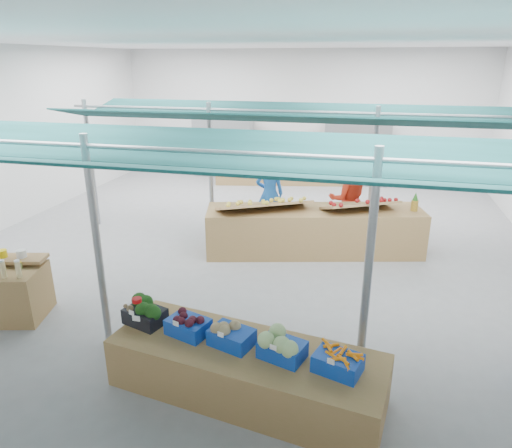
# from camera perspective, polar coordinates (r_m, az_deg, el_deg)

# --- Properties ---
(floor) EXTENTS (13.00, 13.00, 0.00)m
(floor) POSITION_cam_1_polar(r_m,az_deg,el_deg) (9.99, -0.93, -2.79)
(floor) COLOR slate
(floor) RESTS_ON ground
(hall) EXTENTS (13.00, 13.00, 13.00)m
(hall) POSITION_cam_1_polar(r_m,az_deg,el_deg) (10.69, 1.04, 13.39)
(hall) COLOR silver
(hall) RESTS_ON ground
(pole_grid) EXTENTS (10.00, 4.60, 3.00)m
(pole_grid) POSITION_cam_1_polar(r_m,az_deg,el_deg) (7.62, 1.05, 4.37)
(pole_grid) COLOR gray
(pole_grid) RESTS_ON floor
(awnings) EXTENTS (9.50, 7.08, 0.30)m
(awnings) POSITION_cam_1_polar(r_m,az_deg,el_deg) (7.42, 1.10, 11.60)
(awnings) COLOR #092927
(awnings) RESTS_ON pole_grid
(back_shelving_left) EXTENTS (2.00, 0.50, 2.00)m
(back_shelving_left) POSITION_cam_1_polar(r_m,az_deg,el_deg) (15.95, -4.09, 9.51)
(back_shelving_left) COLOR #B23F33
(back_shelving_left) RESTS_ON floor
(back_shelving_right) EXTENTS (2.00, 0.50, 2.00)m
(back_shelving_right) POSITION_cam_1_polar(r_m,az_deg,el_deg) (15.18, 12.47, 8.57)
(back_shelving_right) COLOR #B23F33
(back_shelving_right) RESTS_ON floor
(veg_counter) EXTENTS (3.41, 1.57, 0.64)m
(veg_counter) POSITION_cam_1_polar(r_m,az_deg,el_deg) (5.77, -1.27, -17.82)
(veg_counter) COLOR olive
(veg_counter) RESTS_ON floor
(fruit_counter) EXTENTS (4.56, 2.13, 0.95)m
(fruit_counter) POSITION_cam_1_polar(r_m,az_deg,el_deg) (9.61, 7.26, -0.85)
(fruit_counter) COLOR olive
(fruit_counter) RESTS_ON floor
(far_counter) EXTENTS (4.76, 1.89, 0.84)m
(far_counter) POSITION_cam_1_polar(r_m,az_deg,el_deg) (15.16, 3.96, 6.73)
(far_counter) COLOR olive
(far_counter) RESTS_ON floor
(vendor_left) EXTENTS (0.73, 0.57, 1.77)m
(vendor_left) POSITION_cam_1_polar(r_m,az_deg,el_deg) (10.70, 1.71, 3.78)
(vendor_left) COLOR #1953A6
(vendor_left) RESTS_ON floor
(vendor_right) EXTENTS (1.00, 0.87, 1.77)m
(vendor_right) POSITION_cam_1_polar(r_m,az_deg,el_deg) (10.48, 11.38, 3.04)
(vendor_right) COLOR #B02915
(vendor_right) RESTS_ON floor
(crate_broccoli) EXTENTS (0.58, 0.48, 0.35)m
(crate_broccoli) POSITION_cam_1_polar(r_m,az_deg,el_deg) (6.12, -13.74, -10.64)
(crate_broccoli) COLOR black
(crate_broccoli) RESTS_ON veg_counter
(crate_beets) EXTENTS (0.58, 0.48, 0.29)m
(crate_beets) POSITION_cam_1_polar(r_m,az_deg,el_deg) (5.81, -8.49, -12.29)
(crate_beets) COLOR #0F3CAA
(crate_beets) RESTS_ON veg_counter
(crate_celeriac) EXTENTS (0.58, 0.48, 0.31)m
(crate_celeriac) POSITION_cam_1_polar(r_m,az_deg,el_deg) (5.56, -3.08, -13.56)
(crate_celeriac) COLOR #0F3CAA
(crate_celeriac) RESTS_ON veg_counter
(crate_cabbage) EXTENTS (0.58, 0.48, 0.35)m
(crate_cabbage) POSITION_cam_1_polar(r_m,az_deg,el_deg) (5.35, 3.32, -14.89)
(crate_cabbage) COLOR #0F3CAA
(crate_cabbage) RESTS_ON veg_counter
(crate_carrots) EXTENTS (0.58, 0.48, 0.29)m
(crate_carrots) POSITION_cam_1_polar(r_m,az_deg,el_deg) (5.24, 10.19, -16.65)
(crate_carrots) COLOR #0F3CAA
(crate_carrots) RESTS_ON veg_counter
(sparrow) EXTENTS (0.12, 0.09, 0.11)m
(sparrow) POSITION_cam_1_polar(r_m,az_deg,el_deg) (6.08, -15.58, -10.07)
(sparrow) COLOR brown
(sparrow) RESTS_ON crate_broccoli
(pole_ribbon) EXTENTS (0.12, 0.12, 0.28)m
(pole_ribbon) POSITION_cam_1_polar(r_m,az_deg,el_deg) (5.79, -14.68, -9.40)
(pole_ribbon) COLOR red
(pole_ribbon) RESTS_ON pole_grid
(apple_heap_yellow) EXTENTS (2.00, 1.53, 0.27)m
(apple_heap_yellow) POSITION_cam_1_polar(r_m,az_deg,el_deg) (9.22, 0.99, 2.62)
(apple_heap_yellow) COLOR #997247
(apple_heap_yellow) RESTS_ON fruit_counter
(apple_heap_red) EXTENTS (1.65, 1.34, 0.27)m
(apple_heap_red) POSITION_cam_1_polar(r_m,az_deg,el_deg) (9.47, 12.90, 2.58)
(apple_heap_red) COLOR #997247
(apple_heap_red) RESTS_ON fruit_counter
(pineapple) EXTENTS (0.14, 0.14, 0.39)m
(pineapple) POSITION_cam_1_polar(r_m,az_deg,el_deg) (9.78, 19.25, 2.60)
(pineapple) COLOR #8C6019
(pineapple) RESTS_ON fruit_counter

